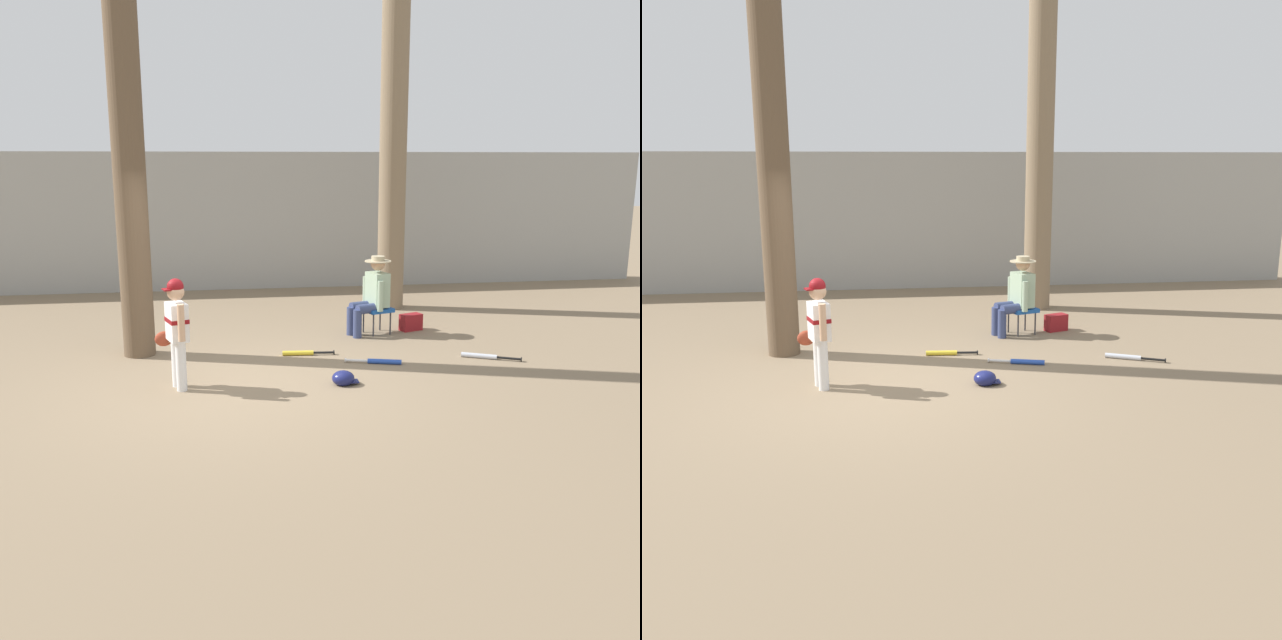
% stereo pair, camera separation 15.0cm
% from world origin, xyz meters
% --- Properties ---
extents(ground_plane, '(60.00, 60.00, 0.00)m').
position_xyz_m(ground_plane, '(0.00, 0.00, 0.00)').
color(ground_plane, '#7F6B51').
extents(concrete_back_wall, '(18.00, 0.36, 2.78)m').
position_xyz_m(concrete_back_wall, '(0.00, 6.63, 1.39)').
color(concrete_back_wall, '#9E9E99').
rests_on(concrete_back_wall, ground).
extents(tree_near_player, '(0.58, 0.58, 5.86)m').
position_xyz_m(tree_near_player, '(-1.25, 1.67, 2.65)').
color(tree_near_player, brown).
rests_on(tree_near_player, ground).
extents(tree_behind_spectator, '(0.68, 0.68, 5.34)m').
position_xyz_m(tree_behind_spectator, '(2.92, 4.20, 2.33)').
color(tree_behind_spectator, '#7F6B51').
rests_on(tree_behind_spectator, ground).
extents(young_ballplayer, '(0.44, 0.56, 1.31)m').
position_xyz_m(young_ballplayer, '(-0.65, 0.12, 0.74)').
color(young_ballplayer, white).
rests_on(young_ballplayer, ground).
extents(folding_stool, '(0.50, 0.50, 0.41)m').
position_xyz_m(folding_stool, '(2.25, 2.35, 0.36)').
color(folding_stool, '#194C9E').
rests_on(folding_stool, ground).
extents(seated_spectator, '(0.68, 0.53, 1.20)m').
position_xyz_m(seated_spectator, '(2.15, 2.32, 0.64)').
color(seated_spectator, navy).
rests_on(seated_spectator, ground).
extents(handbag_beside_stool, '(0.38, 0.29, 0.26)m').
position_xyz_m(handbag_beside_stool, '(2.82, 2.46, 0.13)').
color(handbag_beside_stool, maroon).
rests_on(handbag_beside_stool, ground).
extents(bat_blue_youth, '(0.73, 0.27, 0.07)m').
position_xyz_m(bat_blue_youth, '(1.91, 0.73, 0.03)').
color(bat_blue_youth, '#2347AD').
rests_on(bat_blue_youth, ground).
extents(bat_aluminum_silver, '(0.74, 0.42, 0.07)m').
position_xyz_m(bat_aluminum_silver, '(3.35, 0.76, 0.03)').
color(bat_aluminum_silver, '#B7BCC6').
rests_on(bat_aluminum_silver, ground).
extents(bat_yellow_trainer, '(0.72, 0.12, 0.07)m').
position_xyz_m(bat_yellow_trainer, '(0.95, 1.29, 0.03)').
color(bat_yellow_trainer, yellow).
rests_on(bat_yellow_trainer, ground).
extents(batting_helmet_navy, '(0.32, 0.25, 0.18)m').
position_xyz_m(batting_helmet_navy, '(1.28, -0.04, 0.08)').
color(batting_helmet_navy, navy).
rests_on(batting_helmet_navy, ground).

